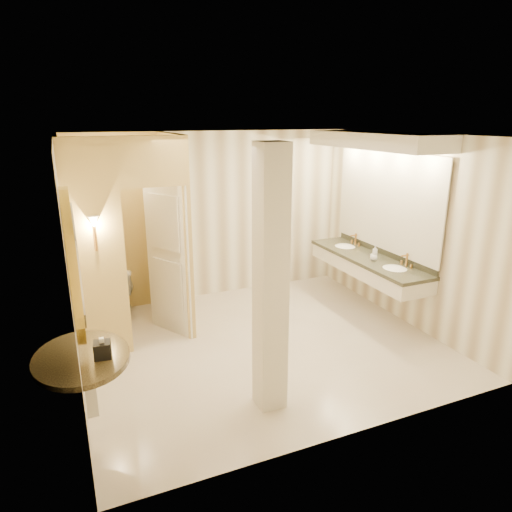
% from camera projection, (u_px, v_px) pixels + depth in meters
% --- Properties ---
extents(floor, '(4.50, 4.50, 0.00)m').
position_uv_depth(floor, '(261.00, 344.00, 6.10)').
color(floor, beige).
rests_on(floor, ground).
extents(ceiling, '(4.50, 4.50, 0.00)m').
position_uv_depth(ceiling, '(262.00, 135.00, 5.31)').
color(ceiling, silver).
rests_on(ceiling, wall_back).
extents(wall_back, '(4.50, 0.02, 2.70)m').
position_uv_depth(wall_back, '(212.00, 216.00, 7.46)').
color(wall_back, white).
rests_on(wall_back, floor).
extents(wall_front, '(4.50, 0.02, 2.70)m').
position_uv_depth(wall_front, '(355.00, 304.00, 3.95)').
color(wall_front, white).
rests_on(wall_front, floor).
extents(wall_left, '(0.02, 4.00, 2.70)m').
position_uv_depth(wall_left, '(69.00, 269.00, 4.86)').
color(wall_left, white).
rests_on(wall_left, floor).
extents(wall_right, '(0.02, 4.00, 2.70)m').
position_uv_depth(wall_right, '(404.00, 230.00, 6.55)').
color(wall_right, white).
rests_on(wall_right, floor).
extents(toilet_closet, '(1.50, 1.55, 2.70)m').
position_uv_depth(toilet_closet, '(156.00, 235.00, 6.12)').
color(toilet_closet, '#F1DB7E').
rests_on(toilet_closet, floor).
extents(wall_sconce, '(0.14, 0.14, 0.42)m').
position_uv_depth(wall_sconce, '(94.00, 223.00, 5.25)').
color(wall_sconce, '#B8813B').
rests_on(wall_sconce, toilet_closet).
extents(vanity, '(0.75, 2.48, 2.09)m').
position_uv_depth(vanity, '(373.00, 207.00, 6.72)').
color(vanity, silver).
rests_on(vanity, floor).
extents(console_shelf, '(1.04, 1.04, 1.97)m').
position_uv_depth(console_shelf, '(77.00, 306.00, 3.92)').
color(console_shelf, black).
rests_on(console_shelf, floor).
extents(pillar, '(0.28, 0.28, 2.70)m').
position_uv_depth(pillar, '(271.00, 283.00, 4.44)').
color(pillar, silver).
rests_on(pillar, floor).
extents(tissue_box, '(0.16, 0.16, 0.14)m').
position_uv_depth(tissue_box, '(102.00, 350.00, 4.00)').
color(tissue_box, black).
rests_on(tissue_box, console_shelf).
extents(toilet, '(0.59, 0.84, 0.78)m').
position_uv_depth(toilet, '(120.00, 290.00, 6.93)').
color(toilet, white).
rests_on(toilet, floor).
extents(soap_bottle_a, '(0.07, 0.07, 0.12)m').
position_uv_depth(soap_bottle_a, '(373.00, 255.00, 6.76)').
color(soap_bottle_a, beige).
rests_on(soap_bottle_a, vanity).
extents(soap_bottle_b, '(0.12, 0.12, 0.13)m').
position_uv_depth(soap_bottle_b, '(374.00, 256.00, 6.70)').
color(soap_bottle_b, silver).
rests_on(soap_bottle_b, vanity).
extents(soap_bottle_c, '(0.09, 0.09, 0.22)m').
position_uv_depth(soap_bottle_c, '(375.00, 252.00, 6.76)').
color(soap_bottle_c, '#C6B28C').
rests_on(soap_bottle_c, vanity).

